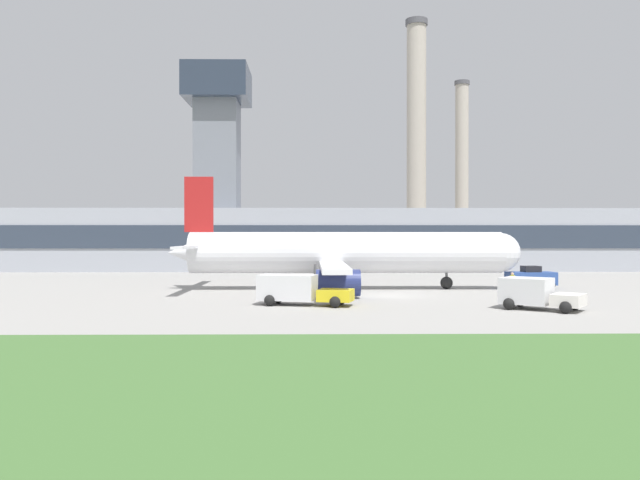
% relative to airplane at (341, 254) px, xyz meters
% --- Properties ---
extents(ground_plane, '(400.00, 400.00, 0.00)m').
position_rel_airplane_xyz_m(ground_plane, '(3.07, -5.78, -2.86)').
color(ground_plane, '#999691').
extents(terminal_building, '(88.90, 12.23, 26.15)m').
position_rel_airplane_xyz_m(terminal_building, '(1.30, 30.19, 2.13)').
color(terminal_building, '#9EA3AD').
rests_on(terminal_building, ground_plane).
extents(smokestack_left, '(4.11, 4.11, 44.49)m').
position_rel_airplane_xyz_m(smokestack_left, '(17.11, 64.57, 19.55)').
color(smokestack_left, '#B2A899').
rests_on(smokestack_left, ground_plane).
extents(smokestack_right, '(2.74, 2.74, 32.74)m').
position_rel_airplane_xyz_m(smokestack_right, '(25.17, 62.85, 13.62)').
color(smokestack_right, '#B2A899').
rests_on(smokestack_right, ground_plane).
extents(airplane, '(28.80, 26.88, 9.17)m').
position_rel_airplane_xyz_m(airplane, '(0.00, 0.00, 0.00)').
color(airplane, white).
rests_on(airplane, ground_plane).
extents(pushback_tug, '(3.96, 2.53, 1.88)m').
position_rel_airplane_xyz_m(pushback_tug, '(15.70, 0.30, -2.02)').
color(pushback_tug, '#2D4C93').
rests_on(pushback_tug, ground_plane).
extents(baggage_truck, '(4.98, 4.47, 1.85)m').
position_rel_airplane_xyz_m(baggage_truck, '(10.81, -14.31, -1.94)').
color(baggage_truck, white).
rests_on(baggage_truck, ground_plane).
extents(fuel_truck, '(6.17, 3.38, 1.90)m').
position_rel_airplane_xyz_m(fuel_truck, '(-3.25, -11.83, -1.91)').
color(fuel_truck, yellow).
rests_on(fuel_truck, ground_plane).
extents(ground_crew_person, '(0.53, 0.53, 1.72)m').
position_rel_airplane_xyz_m(ground_crew_person, '(12.08, -6.14, -1.99)').
color(ground_crew_person, '#23283D').
rests_on(ground_crew_person, ground_plane).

